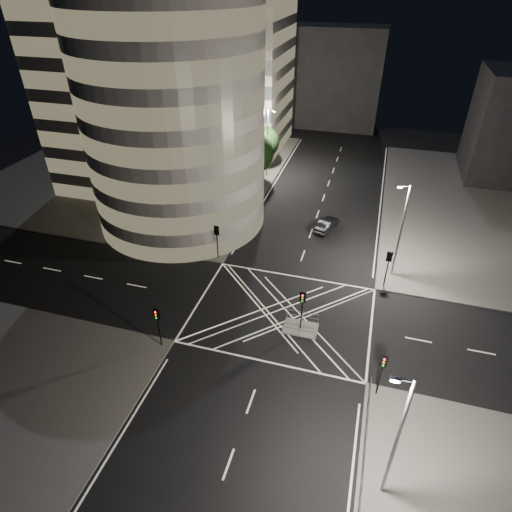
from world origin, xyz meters
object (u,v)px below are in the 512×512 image
(central_island, at_px, (300,328))
(sedan, at_px, (326,224))
(street_lamp_left_near, at_px, (227,192))
(traffic_signal_nl, at_px, (158,321))
(traffic_signal_fr, at_px, (388,263))
(traffic_signal_fl, at_px, (217,236))
(traffic_signal_nr, at_px, (382,368))
(street_lamp_right_far, at_px, (401,229))
(traffic_signal_island, at_px, (302,304))
(street_lamp_left_far, at_px, (268,141))
(street_lamp_right_near, at_px, (397,437))

(central_island, relative_size, sedan, 0.68)
(street_lamp_left_near, distance_m, sedan, 12.83)
(traffic_signal_nl, bearing_deg, traffic_signal_fr, 37.69)
(traffic_signal_fl, distance_m, sedan, 14.33)
(traffic_signal_nr, height_order, street_lamp_right_far, street_lamp_right_far)
(traffic_signal_island, bearing_deg, sedan, 91.23)
(traffic_signal_nl, xyz_separation_m, traffic_signal_island, (10.80, 5.30, 0.00))
(traffic_signal_nl, relative_size, street_lamp_left_near, 0.40)
(street_lamp_left_far, bearing_deg, traffic_signal_fl, -88.43)
(street_lamp_right_near, bearing_deg, central_island, 120.75)
(traffic_signal_fr, height_order, street_lamp_left_near, street_lamp_left_near)
(traffic_signal_fl, bearing_deg, central_island, -37.54)
(central_island, distance_m, street_lamp_right_near, 15.54)
(traffic_signal_nr, relative_size, street_lamp_left_near, 0.40)
(traffic_signal_nl, distance_m, street_lamp_left_near, 18.99)
(traffic_signal_island, bearing_deg, street_lamp_right_near, -59.25)
(traffic_signal_fl, xyz_separation_m, street_lamp_right_far, (18.24, 2.20, 2.63))
(street_lamp_left_near, height_order, street_lamp_left_far, same)
(traffic_signal_nr, bearing_deg, central_island, 142.07)
(traffic_signal_island, bearing_deg, central_island, 0.00)
(traffic_signal_fr, height_order, traffic_signal_nr, same)
(traffic_signal_fl, xyz_separation_m, traffic_signal_nl, (0.00, -13.60, 0.00))
(traffic_signal_nr, xyz_separation_m, street_lamp_right_far, (0.64, 15.80, 2.63))
(traffic_signal_fl, distance_m, traffic_signal_fr, 17.60)
(traffic_signal_fl, height_order, traffic_signal_nl, same)
(central_island, bearing_deg, street_lamp_right_near, -59.25)
(street_lamp_left_far, bearing_deg, central_island, -70.05)
(traffic_signal_island, xyz_separation_m, street_lamp_left_near, (-11.44, 13.50, 2.63))
(street_lamp_left_near, xyz_separation_m, street_lamp_left_far, (0.00, 18.00, 0.00))
(central_island, bearing_deg, traffic_signal_fr, 50.67)
(central_island, bearing_deg, traffic_signal_island, 0.00)
(traffic_signal_fl, relative_size, traffic_signal_nl, 1.00)
(central_island, height_order, traffic_signal_island, traffic_signal_island)
(street_lamp_right_far, xyz_separation_m, sedan, (-7.82, 7.40, -4.82))
(street_lamp_right_far, bearing_deg, traffic_signal_nr, -92.30)
(traffic_signal_nl, xyz_separation_m, street_lamp_left_near, (-0.64, 18.80, 2.63))
(traffic_signal_nl, distance_m, traffic_signal_nr, 17.60)
(traffic_signal_island, bearing_deg, traffic_signal_fl, 142.46)
(street_lamp_left_far, bearing_deg, sedan, -50.91)
(traffic_signal_nr, relative_size, traffic_signal_island, 1.00)
(traffic_signal_fr, relative_size, traffic_signal_nr, 1.00)
(central_island, height_order, street_lamp_right_near, street_lamp_right_near)
(street_lamp_left_far, height_order, street_lamp_right_far, same)
(traffic_signal_fr, distance_m, street_lamp_left_far, 29.63)
(traffic_signal_fr, distance_m, sedan, 12.19)
(street_lamp_left_far, height_order, street_lamp_right_near, same)
(central_island, distance_m, sedan, 17.91)
(traffic_signal_nl, distance_m, sedan, 25.52)
(street_lamp_right_far, bearing_deg, sedan, 136.60)
(central_island, xyz_separation_m, street_lamp_right_near, (7.44, -12.50, 5.47))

